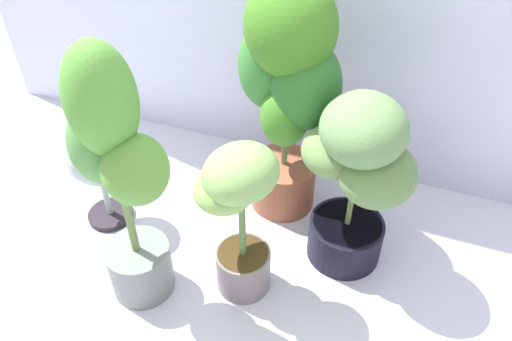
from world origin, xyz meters
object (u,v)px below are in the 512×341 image
potted_plant_back_center (288,83)px  floor_fan (97,162)px  potted_plant_front_left (119,172)px  potted_plant_back_right (357,173)px  potted_plant_center (237,210)px

potted_plant_back_center → floor_fan: size_ratio=2.27×
potted_plant_back_center → floor_fan: potted_plant_back_center is taller
potted_plant_front_left → potted_plant_back_right: bearing=32.0°
potted_plant_front_left → potted_plant_center: bearing=23.6°
potted_plant_back_center → potted_plant_front_left: size_ratio=1.01×
potted_plant_center → floor_fan: 0.63m
potted_plant_back_center → floor_fan: 0.77m
potted_plant_center → potted_plant_back_right: size_ratio=0.88×
potted_plant_center → potted_plant_back_center: 0.49m
potted_plant_back_center → potted_plant_front_left: bearing=-119.4°
potted_plant_back_right → potted_plant_back_center: bearing=148.8°
potted_plant_back_center → floor_fan: (-0.63, -0.33, -0.28)m
potted_plant_back_center → potted_plant_center: bearing=-92.0°
potted_plant_back_right → floor_fan: bearing=-171.1°
potted_plant_center → potted_plant_back_center: (0.02, 0.44, 0.22)m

